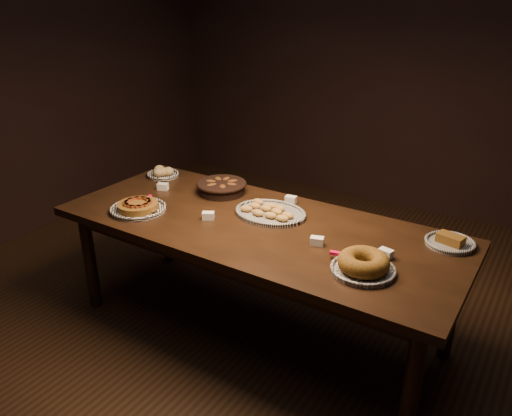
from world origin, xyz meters
The scene contains 9 objects.
ground centered at (0.00, 0.00, 0.00)m, with size 5.00×5.00×0.00m, color black.
buffet_table centered at (0.00, 0.00, 0.68)m, with size 2.40×1.00×0.75m.
apple_tart_plate centered at (-0.71, -0.25, 0.77)m, with size 0.35×0.35×0.07m.
madeleine_platter centered at (0.00, 0.14, 0.77)m, with size 0.45×0.36×0.05m.
bundt_cake_plate centered at (0.73, -0.19, 0.79)m, with size 0.36×0.32×0.10m.
croissant_basket centered at (-0.46, 0.28, 0.80)m, with size 0.38×0.38×0.08m.
bread_roll_plate centered at (-1.02, 0.31, 0.78)m, with size 0.23×0.23×0.07m.
loaf_plate centered at (1.02, 0.33, 0.77)m, with size 0.26×0.26×0.06m.
tent_cards centered at (0.02, 0.07, 0.77)m, with size 1.69×0.55×0.04m.
Camera 1 is at (1.44, -2.23, 1.99)m, focal length 35.00 mm.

